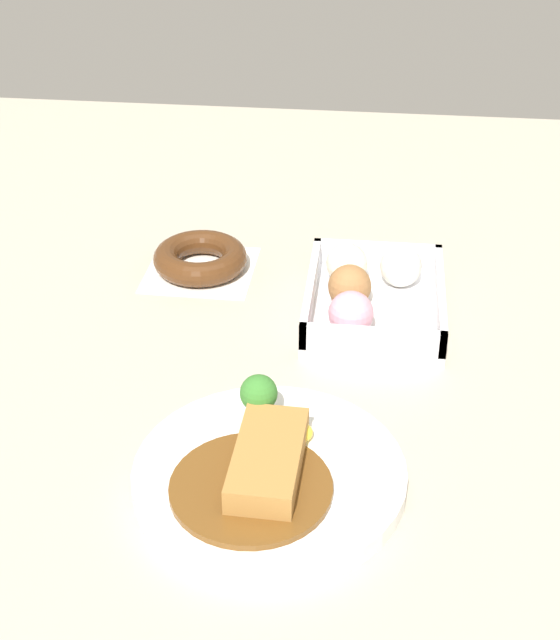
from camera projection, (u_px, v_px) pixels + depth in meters
The scene contains 4 objects.
ground_plane at pixel (235, 376), 0.95m from camera, with size 1.60×1.60×0.00m, color #B2A893.
curry_plate at pixel (268, 471), 0.81m from camera, with size 0.24×0.24×0.07m.
donut_box at pixel (369, 294), 1.04m from camera, with size 0.20×0.15×0.06m.
chocolate_ring_donut at pixel (200, 259), 1.13m from camera, with size 0.13×0.13×0.03m.
Camera 1 is at (0.76, 0.13, 0.56)m, focal length 51.98 mm.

